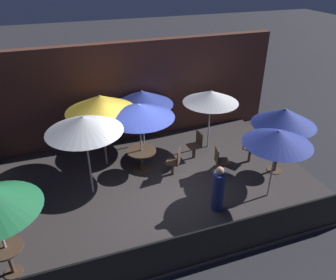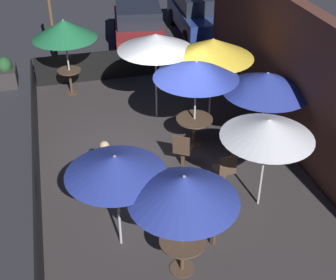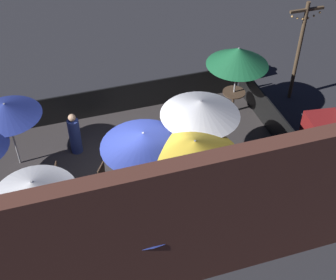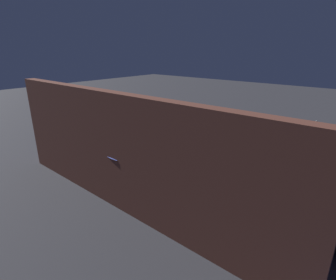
{
  "view_description": "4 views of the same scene",
  "coord_description": "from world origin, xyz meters",
  "px_view_note": "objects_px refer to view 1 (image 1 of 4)",
  "views": [
    {
      "loc": [
        -2.33,
        -7.45,
        5.99
      ],
      "look_at": [
        0.42,
        0.35,
        1.35
      ],
      "focal_mm": 35.0,
      "sensor_mm": 36.0,
      "label": 1
    },
    {
      "loc": [
        9.24,
        -2.23,
        6.71
      ],
      "look_at": [
        0.82,
        -0.09,
        1.05
      ],
      "focal_mm": 50.0,
      "sensor_mm": 36.0,
      "label": 2
    },
    {
      "loc": [
        1.62,
        8.8,
        9.17
      ],
      "look_at": [
        -1.13,
        -0.02,
        1.19
      ],
      "focal_mm": 50.0,
      "sensor_mm": 36.0,
      "label": 3
    },
    {
      "loc": [
        -5.54,
        7.78,
        4.7
      ],
      "look_at": [
        0.97,
        0.07,
        1.16
      ],
      "focal_mm": 28.0,
      "sensor_mm": 36.0,
      "label": 4
    }
  ],
  "objects_px": {
    "patio_umbrella_3": "(100,103)",
    "patio_chair_2": "(220,160)",
    "patio_umbrella_4": "(211,97)",
    "patio_umbrella_6": "(278,137)",
    "patio_umbrella_5": "(142,98)",
    "patio_chair_3": "(249,147)",
    "patio_chair_0": "(196,144)",
    "dining_table_1": "(7,253)",
    "dining_table_2": "(142,154)",
    "patio_chair_1": "(175,161)",
    "patio_umbrella_0": "(285,117)",
    "patron_0": "(218,190)",
    "dining_table_0": "(277,155)",
    "patio_umbrella_2": "(139,111)",
    "patio_umbrella_7": "(84,124)"
  },
  "relations": [
    {
      "from": "patio_umbrella_2",
      "to": "dining_table_1",
      "type": "relative_size",
      "value": 2.97
    },
    {
      "from": "patio_umbrella_2",
      "to": "patio_umbrella_6",
      "type": "distance_m",
      "value": 3.83
    },
    {
      "from": "patio_chair_0",
      "to": "patio_umbrella_3",
      "type": "bearing_deg",
      "value": -15.99
    },
    {
      "from": "patio_chair_2",
      "to": "patron_0",
      "type": "relative_size",
      "value": 0.69
    },
    {
      "from": "dining_table_1",
      "to": "patio_umbrella_7",
      "type": "bearing_deg",
      "value": 47.9
    },
    {
      "from": "patio_chair_1",
      "to": "patio_chair_2",
      "type": "xyz_separation_m",
      "value": [
        1.3,
        -0.42,
        0.0
      ]
    },
    {
      "from": "dining_table_2",
      "to": "patio_chair_0",
      "type": "bearing_deg",
      "value": 4.13
    },
    {
      "from": "patio_chair_0",
      "to": "patio_umbrella_7",
      "type": "bearing_deg",
      "value": 7.64
    },
    {
      "from": "patio_umbrella_6",
      "to": "patio_umbrella_7",
      "type": "relative_size",
      "value": 0.86
    },
    {
      "from": "patio_umbrella_6",
      "to": "dining_table_1",
      "type": "bearing_deg",
      "value": -176.36
    },
    {
      "from": "patron_0",
      "to": "patio_umbrella_3",
      "type": "bearing_deg",
      "value": -74.18
    },
    {
      "from": "dining_table_1",
      "to": "patron_0",
      "type": "distance_m",
      "value": 5.02
    },
    {
      "from": "patio_umbrella_3",
      "to": "patio_chair_2",
      "type": "distance_m",
      "value": 3.96
    },
    {
      "from": "patio_umbrella_2",
      "to": "patio_umbrella_5",
      "type": "xyz_separation_m",
      "value": [
        0.5,
        1.58,
        -0.27
      ]
    },
    {
      "from": "dining_table_0",
      "to": "patio_umbrella_3",
      "type": "bearing_deg",
      "value": 156.31
    },
    {
      "from": "patio_umbrella_3",
      "to": "patio_umbrella_5",
      "type": "distance_m",
      "value": 1.74
    },
    {
      "from": "patio_umbrella_0",
      "to": "patio_chair_0",
      "type": "relative_size",
      "value": 2.32
    },
    {
      "from": "patio_umbrella_0",
      "to": "dining_table_1",
      "type": "xyz_separation_m",
      "value": [
        -7.52,
        -1.39,
        -1.28
      ]
    },
    {
      "from": "patio_umbrella_5",
      "to": "patio_umbrella_3",
      "type": "bearing_deg",
      "value": -150.57
    },
    {
      "from": "patio_umbrella_2",
      "to": "patio_chair_0",
      "type": "distance_m",
      "value": 2.44
    },
    {
      "from": "patio_umbrella_0",
      "to": "patio_umbrella_7",
      "type": "relative_size",
      "value": 0.89
    },
    {
      "from": "patio_umbrella_5",
      "to": "patio_chair_3",
      "type": "distance_m",
      "value": 3.86
    },
    {
      "from": "patio_chair_2",
      "to": "patron_0",
      "type": "xyz_separation_m",
      "value": [
        -0.79,
        -1.42,
        0.11
      ]
    },
    {
      "from": "patio_umbrella_2",
      "to": "patron_0",
      "type": "xyz_separation_m",
      "value": [
        1.4,
        -2.39,
        -1.44
      ]
    },
    {
      "from": "dining_table_0",
      "to": "dining_table_1",
      "type": "distance_m",
      "value": 7.65
    },
    {
      "from": "patio_umbrella_2",
      "to": "patio_umbrella_5",
      "type": "bearing_deg",
      "value": 72.29
    },
    {
      "from": "patio_chair_1",
      "to": "patio_chair_2",
      "type": "height_order",
      "value": "patio_chair_2"
    },
    {
      "from": "patio_umbrella_6",
      "to": "patio_umbrella_7",
      "type": "xyz_separation_m",
      "value": [
        -4.62,
        1.78,
        0.31
      ]
    },
    {
      "from": "patio_umbrella_3",
      "to": "patio_umbrella_4",
      "type": "bearing_deg",
      "value": -1.4
    },
    {
      "from": "dining_table_1",
      "to": "patio_umbrella_6",
      "type": "bearing_deg",
      "value": 3.64
    },
    {
      "from": "patio_umbrella_5",
      "to": "patio_chair_3",
      "type": "bearing_deg",
      "value": -36.95
    },
    {
      "from": "patio_chair_2",
      "to": "patio_umbrella_4",
      "type": "bearing_deg",
      "value": 90.77
    },
    {
      "from": "patio_umbrella_5",
      "to": "patio_umbrella_7",
      "type": "xyz_separation_m",
      "value": [
        -2.12,
        -2.17,
        0.39
      ]
    },
    {
      "from": "patio_umbrella_2",
      "to": "dining_table_0",
      "type": "bearing_deg",
      "value": -19.82
    },
    {
      "from": "patio_umbrella_3",
      "to": "patio_umbrella_4",
      "type": "xyz_separation_m",
      "value": [
        3.56,
        -0.09,
        -0.23
      ]
    },
    {
      "from": "patio_umbrella_4",
      "to": "patio_chair_3",
      "type": "xyz_separation_m",
      "value": [
        0.84,
        -1.27,
        -1.36
      ]
    },
    {
      "from": "patio_umbrella_2",
      "to": "dining_table_2",
      "type": "xyz_separation_m",
      "value": [
        0.0,
        -0.0,
        -1.46
      ]
    },
    {
      "from": "dining_table_0",
      "to": "patio_chair_1",
      "type": "height_order",
      "value": "patio_chair_1"
    },
    {
      "from": "dining_table_1",
      "to": "dining_table_0",
      "type": "bearing_deg",
      "value": 10.44
    },
    {
      "from": "patio_umbrella_2",
      "to": "patio_umbrella_5",
      "type": "relative_size",
      "value": 1.07
    },
    {
      "from": "patio_umbrella_0",
      "to": "patio_chair_1",
      "type": "distance_m",
      "value": 3.43
    },
    {
      "from": "patio_umbrella_3",
      "to": "dining_table_0",
      "type": "xyz_separation_m",
      "value": [
        4.9,
        -2.15,
        -1.55
      ]
    },
    {
      "from": "patio_umbrella_5",
      "to": "patio_chair_0",
      "type": "relative_size",
      "value": 2.29
    },
    {
      "from": "patio_chair_3",
      "to": "dining_table_0",
      "type": "bearing_deg",
      "value": 0.0
    },
    {
      "from": "patio_umbrella_5",
      "to": "patio_chair_1",
      "type": "distance_m",
      "value": 2.52
    },
    {
      "from": "patio_umbrella_4",
      "to": "dining_table_2",
      "type": "height_order",
      "value": "patio_umbrella_4"
    },
    {
      "from": "dining_table_2",
      "to": "patio_chair_1",
      "type": "bearing_deg",
      "value": -32.05
    },
    {
      "from": "patio_umbrella_0",
      "to": "dining_table_0",
      "type": "relative_size",
      "value": 2.56
    },
    {
      "from": "patio_umbrella_6",
      "to": "patio_chair_2",
      "type": "relative_size",
      "value": 2.26
    },
    {
      "from": "patio_umbrella_3",
      "to": "patio_umbrella_5",
      "type": "relative_size",
      "value": 1.13
    }
  ]
}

